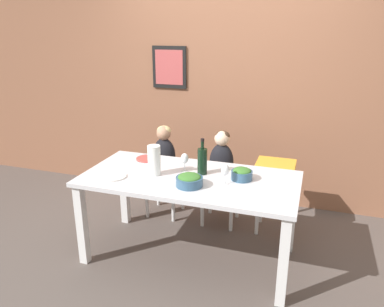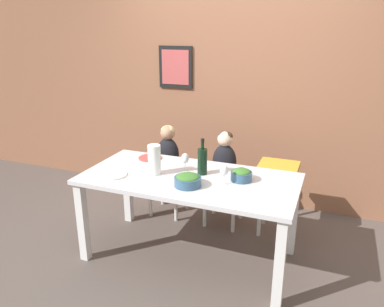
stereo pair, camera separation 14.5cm
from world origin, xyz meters
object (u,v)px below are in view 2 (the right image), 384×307
at_px(chair_far_center, 224,186).
at_px(salad_bowl_large, 188,180).
at_px(paper_towel_roll, 154,160).
at_px(salad_bowl_small, 241,175).
at_px(person_child_center, 225,155).
at_px(person_child_left, 168,148).
at_px(wine_bottle, 202,161).
at_px(wine_glass_far, 185,159).
at_px(dinner_plate_front_left, 114,175).
at_px(dinner_plate_back_left, 150,158).
at_px(wine_glass_near, 224,171).
at_px(chair_right_highchair, 278,180).
at_px(chair_far_left, 168,177).

bearing_deg(chair_far_center, salad_bowl_large, -92.84).
height_order(paper_towel_roll, salad_bowl_small, paper_towel_roll).
bearing_deg(salad_bowl_large, person_child_center, 87.16).
relative_size(person_child_left, salad_bowl_large, 2.31).
distance_m(chair_far_center, wine_bottle, 0.73).
distance_m(wine_glass_far, dinner_plate_front_left, 0.60).
bearing_deg(wine_bottle, person_child_left, 135.41).
bearing_deg(dinner_plate_front_left, person_child_left, 84.54).
relative_size(chair_far_center, paper_towel_roll, 1.92).
height_order(chair_far_center, person_child_center, person_child_center).
bearing_deg(dinner_plate_back_left, salad_bowl_small, -12.33).
bearing_deg(chair_far_center, wine_glass_far, -107.53).
distance_m(person_child_left, salad_bowl_large, 1.01).
bearing_deg(salad_bowl_small, paper_towel_roll, -169.68).
distance_m(salad_bowl_large, dinner_plate_front_left, 0.64).
height_order(person_child_left, person_child_center, same).
height_order(chair_far_center, paper_towel_roll, paper_towel_roll).
height_order(chair_far_center, wine_glass_near, wine_glass_near).
xyz_separation_m(chair_far_center, paper_towel_roll, (-0.39, -0.71, 0.46)).
bearing_deg(paper_towel_roll, salad_bowl_large, -20.25).
relative_size(salad_bowl_large, dinner_plate_front_left, 0.98).
distance_m(chair_right_highchair, person_child_left, 1.13).
bearing_deg(chair_far_center, salad_bowl_small, -62.02).
height_order(person_child_center, salad_bowl_large, person_child_center).
relative_size(chair_right_highchair, dinner_plate_back_left, 3.28).
relative_size(chair_far_center, salad_bowl_small, 2.82).
xyz_separation_m(person_child_left, paper_towel_roll, (0.21, -0.71, 0.14)).
xyz_separation_m(wine_glass_near, dinner_plate_front_left, (-0.89, -0.16, -0.10)).
bearing_deg(salad_bowl_large, paper_towel_roll, 159.75).
distance_m(chair_far_center, person_child_center, 0.32).
distance_m(chair_far_center, dinner_plate_front_left, 1.16).
relative_size(chair_far_center, chair_right_highchair, 0.69).
relative_size(chair_right_highchair, person_child_center, 1.46).
height_order(person_child_left, wine_glass_far, person_child_left).
relative_size(paper_towel_roll, wine_glass_near, 1.57).
height_order(person_child_center, dinner_plate_back_left, person_child_center).
height_order(chair_far_center, salad_bowl_small, salad_bowl_small).
bearing_deg(wine_glass_near, salad_bowl_large, -152.56).
bearing_deg(chair_right_highchair, paper_towel_roll, -141.74).
height_order(wine_glass_far, dinner_plate_front_left, wine_glass_far).
distance_m(salad_bowl_small, dinner_plate_front_left, 1.04).
xyz_separation_m(wine_glass_near, salad_bowl_large, (-0.25, -0.13, -0.06)).
xyz_separation_m(chair_far_left, dinner_plate_back_left, (-0.00, -0.39, 0.34)).
bearing_deg(dinner_plate_front_left, wine_glass_far, 31.27).
relative_size(paper_towel_roll, salad_bowl_large, 1.20).
distance_m(chair_right_highchair, dinner_plate_front_left, 1.50).
xyz_separation_m(chair_right_highchair, person_child_left, (-1.12, 0.00, 0.17)).
xyz_separation_m(chair_far_left, paper_towel_roll, (0.21, -0.71, 0.46)).
bearing_deg(chair_far_left, wine_bottle, -44.54).
bearing_deg(wine_glass_far, dinner_plate_front_left, -148.73).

